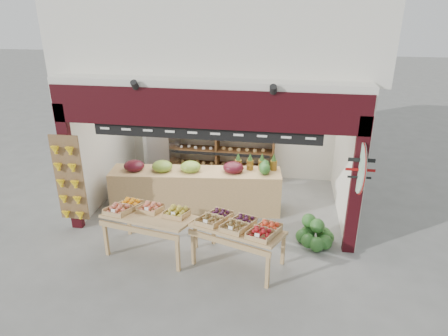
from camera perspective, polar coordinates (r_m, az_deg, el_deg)
ground at (r=9.03m, az=-1.19°, el=-6.39°), size 60.00×60.00×0.00m
shop_structure at (r=9.50m, az=0.48°, el=19.86°), size 6.36×5.12×5.40m
banana_board at (r=8.46m, az=-21.28°, el=-1.70°), size 0.60×0.15×1.80m
gift_sign at (r=7.24m, az=18.90°, el=0.04°), size 0.04×0.93×0.92m
back_shelving at (r=10.38m, az=-0.97°, el=4.66°), size 2.99×0.49×1.85m
refrigerator at (r=10.45m, az=-8.78°, el=3.00°), size 0.81×0.81×1.83m
cardboard_stack at (r=9.65m, az=-13.25°, el=-3.24°), size 1.06×0.77×0.73m
mid_counter at (r=8.98m, az=-4.12°, el=-2.94°), size 3.82×1.16×1.16m
display_table_left at (r=7.57m, az=-11.05°, el=-6.34°), size 1.71×1.15×1.01m
display_table_right at (r=7.01m, az=2.11°, el=-8.36°), size 1.73×1.29×0.99m
watermelon_pile at (r=8.05m, az=12.90°, el=-9.29°), size 0.75×0.71×0.54m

